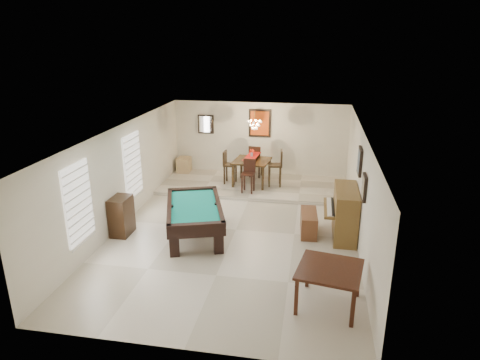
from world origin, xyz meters
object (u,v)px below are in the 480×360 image
(dining_chair_south, at_px, (248,176))
(dining_chair_west, at_px, (230,167))
(pool_table, at_px, (195,221))
(dining_table, at_px, (252,170))
(dining_chair_north, at_px, (256,161))
(piano_bench, at_px, (309,223))
(flower_vase, at_px, (252,153))
(square_table, at_px, (329,287))
(corner_bench, at_px, (184,165))
(dining_chair_east, at_px, (275,168))
(chandelier, at_px, (255,122))
(upright_piano, at_px, (339,213))
(apothecary_chest, at_px, (121,216))

(dining_chair_south, relative_size, dining_chair_west, 0.95)
(pool_table, distance_m, dining_table, 3.88)
(dining_table, height_order, dining_chair_north, dining_chair_north)
(piano_bench, height_order, flower_vase, flower_vase)
(square_table, distance_m, flower_vase, 6.64)
(dining_chair_north, relative_size, corner_bench, 1.97)
(pool_table, distance_m, dining_chair_east, 4.10)
(pool_table, bearing_deg, chandelier, 57.46)
(corner_bench, xyz_separation_m, chandelier, (2.66, -0.97, 1.83))
(square_table, bearing_deg, dining_chair_east, 104.64)
(dining_chair_east, bearing_deg, square_table, 7.53)
(pool_table, relative_size, upright_piano, 1.62)
(dining_table, height_order, chandelier, chandelier)
(dining_table, height_order, flower_vase, flower_vase)
(dining_chair_south, bearing_deg, dining_chair_north, 94.19)
(dining_chair_south, height_order, dining_chair_east, dining_chair_east)
(piano_bench, height_order, dining_chair_north, dining_chair_north)
(corner_bench, bearing_deg, flower_vase, -19.21)
(dining_chair_west, bearing_deg, apothecary_chest, 155.52)
(dining_table, bearing_deg, dining_chair_south, -89.42)
(dining_chair_south, distance_m, dining_chair_east, 1.07)
(dining_table, bearing_deg, dining_chair_north, 88.02)
(square_table, xyz_separation_m, dining_chair_north, (-2.33, 6.95, 0.28))
(apothecary_chest, bearing_deg, square_table, -23.08)
(dining_chair_north, distance_m, corner_bench, 2.62)
(pool_table, distance_m, apothecary_chest, 1.83)
(flower_vase, distance_m, dining_chair_north, 0.94)
(pool_table, xyz_separation_m, dining_chair_south, (0.86, 2.99, 0.23))
(upright_piano, relative_size, dining_chair_west, 1.38)
(square_table, height_order, upright_piano, upright_piano)
(flower_vase, height_order, corner_bench, flower_vase)
(dining_table, relative_size, dining_chair_south, 1.09)
(upright_piano, xyz_separation_m, dining_chair_west, (-3.35, 3.11, 0.04))
(dining_chair_west, xyz_separation_m, corner_bench, (-1.87, 0.94, -0.29))
(upright_piano, bearing_deg, pool_table, -169.88)
(pool_table, relative_size, piano_bench, 2.39)
(dining_chair_east, bearing_deg, corner_bench, -112.67)
(apothecary_chest, relative_size, flower_vase, 3.92)
(piano_bench, bearing_deg, flower_vase, 121.54)
(upright_piano, distance_m, dining_chair_north, 4.74)
(flower_vase, bearing_deg, dining_chair_north, 88.02)
(dining_chair_north, bearing_deg, apothecary_chest, 68.38)
(pool_table, xyz_separation_m, square_table, (3.21, -2.37, -0.01))
(dining_chair_east, bearing_deg, dining_chair_west, -96.55)
(dining_chair_west, bearing_deg, chandelier, -90.11)
(dining_chair_west, distance_m, chandelier, 1.73)
(dining_chair_north, bearing_deg, dining_chair_east, 139.30)
(square_table, relative_size, piano_bench, 1.11)
(piano_bench, xyz_separation_m, dining_chair_east, (-1.17, 3.11, 0.43))
(apothecary_chest, distance_m, corner_bench, 4.91)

